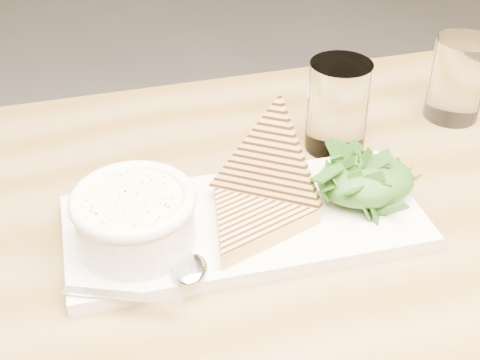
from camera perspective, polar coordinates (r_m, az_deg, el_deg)
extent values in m
cube|color=olive|center=(0.70, 9.15, -8.01)|extent=(1.29, 0.89, 0.04)
cube|color=white|center=(0.71, 0.39, -3.65)|extent=(0.38, 0.17, 0.02)
cylinder|color=white|center=(0.67, -8.89, -3.72)|extent=(0.12, 0.12, 0.05)
cylinder|color=#FEEFA2|center=(0.65, -9.11, -1.81)|extent=(0.10, 0.10, 0.01)
torus|color=white|center=(0.65, -9.13, -1.67)|extent=(0.12, 0.12, 0.01)
ellipsoid|color=black|center=(0.74, 10.67, -0.05)|extent=(0.11, 0.08, 0.04)
ellipsoid|color=silver|center=(0.64, -4.27, -7.61)|extent=(0.05, 0.05, 0.01)
cube|color=silver|center=(0.63, -10.00, -9.66)|extent=(0.11, 0.05, 0.00)
cylinder|color=white|center=(0.83, 8.33, 6.22)|extent=(0.08, 0.08, 0.11)
cylinder|color=white|center=(0.93, 18.06, 8.20)|extent=(0.07, 0.07, 0.11)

